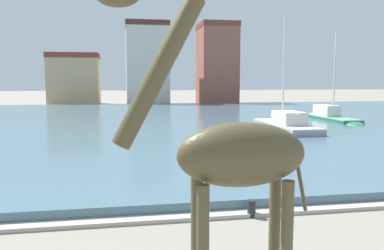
% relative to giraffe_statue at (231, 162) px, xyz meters
% --- Properties ---
extents(harbor_water, '(80.87, 48.89, 0.39)m').
position_rel_giraffe_statue_xyz_m(harbor_water, '(2.02, 29.90, -2.55)').
color(harbor_water, '#476675').
rests_on(harbor_water, ground).
extents(quay_edge_coping, '(80.87, 0.50, 0.12)m').
position_rel_giraffe_statue_xyz_m(quay_edge_coping, '(2.02, 5.20, -2.69)').
color(quay_edge_coping, '#ADA89E').
rests_on(quay_edge_coping, ground).
extents(giraffe_statue, '(3.09, 0.73, 5.39)m').
position_rel_giraffe_statue_xyz_m(giraffe_statue, '(0.00, 0.00, 0.00)').
color(giraffe_statue, '#4C4228').
rests_on(giraffe_statue, ground).
extents(sailboat_green, '(1.85, 8.90, 8.28)m').
position_rel_giraffe_statue_xyz_m(sailboat_green, '(16.78, 26.51, -2.21)').
color(sailboat_green, '#236B42').
rests_on(sailboat_green, ground).
extents(sailboat_grey, '(2.29, 8.69, 8.51)m').
position_rel_giraffe_statue_xyz_m(sailboat_grey, '(9.94, 21.48, -2.17)').
color(sailboat_grey, '#939399').
rests_on(sailboat_grey, ground).
extents(mooring_bollard, '(0.24, 0.24, 0.50)m').
position_rel_giraffe_statue_xyz_m(mooring_bollard, '(2.06, 5.05, -2.50)').
color(mooring_bollard, '#232326').
rests_on(mooring_bollard, ground).
extents(townhouse_end_terrace, '(8.00, 6.38, 8.18)m').
position_rel_giraffe_statue_xyz_m(townhouse_end_terrace, '(-9.18, 60.22, 1.35)').
color(townhouse_end_terrace, tan).
rests_on(townhouse_end_terrace, ground).
extents(townhouse_corner_house, '(6.75, 7.51, 13.03)m').
position_rel_giraffe_statue_xyz_m(townhouse_corner_house, '(2.39, 58.59, 3.78)').
color(townhouse_corner_house, beige).
rests_on(townhouse_corner_house, ground).
extents(townhouse_narrow_midrow, '(5.91, 6.96, 13.08)m').
position_rel_giraffe_statue_xyz_m(townhouse_narrow_midrow, '(13.69, 57.43, 3.80)').
color(townhouse_narrow_midrow, '#8E5142').
rests_on(townhouse_narrow_midrow, ground).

